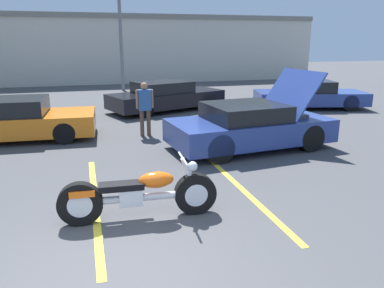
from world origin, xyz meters
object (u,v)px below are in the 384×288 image
(parked_car_right_row, at_px, (309,95))
(parked_car_mid_right_row, at_px, (166,97))
(light_pole, at_px, (120,3))
(show_car_hood_open, at_px, (251,126))
(motorcycle, at_px, (139,195))
(parked_car_mid_left_row, at_px, (17,120))
(spectator_near_motorcycle, at_px, (145,105))

(parked_car_right_row, xyz_separation_m, parked_car_mid_right_row, (-5.90, 1.11, 0.01))
(light_pole, distance_m, parked_car_mid_right_row, 8.13)
(parked_car_right_row, bearing_deg, show_car_hood_open, -120.60)
(motorcycle, height_order, parked_car_mid_right_row, parked_car_mid_right_row)
(light_pole, relative_size, parked_car_mid_right_row, 1.72)
(parked_car_mid_left_row, relative_size, parked_car_mid_right_row, 0.87)
(light_pole, distance_m, spectator_near_motorcycle, 11.52)
(motorcycle, distance_m, parked_car_right_row, 11.68)
(parked_car_right_row, distance_m, spectator_near_motorcycle, 7.91)
(show_car_hood_open, distance_m, parked_car_mid_left_row, 6.63)
(motorcycle, relative_size, show_car_hood_open, 0.57)
(light_pole, distance_m, show_car_hood_open, 13.72)
(show_car_hood_open, height_order, parked_car_mid_right_row, show_car_hood_open)
(spectator_near_motorcycle, bearing_deg, parked_car_right_row, 20.90)
(motorcycle, relative_size, spectator_near_motorcycle, 1.58)
(parked_car_mid_left_row, height_order, parked_car_mid_right_row, parked_car_mid_left_row)
(parked_car_right_row, relative_size, spectator_near_motorcycle, 3.00)
(motorcycle, distance_m, show_car_hood_open, 4.74)
(light_pole, bearing_deg, spectator_near_motorcycle, -92.87)
(show_car_hood_open, relative_size, parked_car_mid_left_row, 1.01)
(parked_car_right_row, distance_m, parked_car_mid_left_row, 11.20)
(parked_car_mid_right_row, bearing_deg, show_car_hood_open, -100.49)
(parked_car_right_row, xyz_separation_m, spectator_near_motorcycle, (-7.38, -2.82, 0.38))
(parked_car_mid_right_row, bearing_deg, spectator_near_motorcycle, -130.30)
(show_car_hood_open, bearing_deg, parked_car_right_row, 38.79)
(spectator_near_motorcycle, bearing_deg, show_car_hood_open, -40.31)
(parked_car_right_row, height_order, parked_car_mid_right_row, parked_car_mid_right_row)
(parked_car_right_row, bearing_deg, light_pole, 144.84)
(motorcycle, relative_size, parked_car_right_row, 0.53)
(light_pole, relative_size, motorcycle, 3.43)
(show_car_hood_open, bearing_deg, parked_car_mid_left_row, 149.98)
(parked_car_mid_right_row, xyz_separation_m, spectator_near_motorcycle, (-1.47, -3.93, 0.37))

